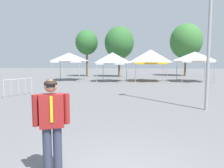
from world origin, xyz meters
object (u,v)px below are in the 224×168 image
(tree_behind_tents_center, at_px, (186,41))
(tree_behind_tents_left, at_px, (87,42))
(canopy_tent_center, at_px, (195,57))
(tree_behind_tents_right, at_px, (119,43))
(canopy_tent_behind_center, at_px, (69,58))
(person_foreground, at_px, (52,121))
(crowd_barrier_by_lift, at_px, (18,84))
(canopy_tent_left_of_center, at_px, (112,59))
(canopy_tent_far_right, at_px, (151,57))

(tree_behind_tents_center, height_order, tree_behind_tents_left, tree_behind_tents_center)
(canopy_tent_center, distance_m, tree_behind_tents_right, 11.24)
(canopy_tent_behind_center, height_order, person_foreground, canopy_tent_behind_center)
(tree_behind_tents_left, distance_m, tree_behind_tents_right, 4.81)
(tree_behind_tents_right, height_order, crowd_barrier_by_lift, tree_behind_tents_right)
(canopy_tent_left_of_center, relative_size, tree_behind_tents_center, 0.40)
(person_foreground, relative_size, tree_behind_tents_left, 0.26)
(canopy_tent_left_of_center, relative_size, tree_behind_tents_left, 0.46)
(tree_behind_tents_center, xyz_separation_m, crowd_barrier_by_lift, (-14.26, -21.62, -4.51))
(canopy_tent_left_of_center, height_order, canopy_tent_center, canopy_tent_center)
(canopy_tent_left_of_center, bearing_deg, person_foreground, -85.67)
(canopy_tent_center, bearing_deg, tree_behind_tents_right, 143.06)
(canopy_tent_center, height_order, tree_behind_tents_right, tree_behind_tents_right)
(canopy_tent_behind_center, height_order, tree_behind_tents_center, tree_behind_tents_center)
(canopy_tent_far_right, relative_size, tree_behind_tents_left, 0.51)
(tree_behind_tents_right, bearing_deg, tree_behind_tents_center, 18.39)
(person_foreground, height_order, tree_behind_tents_left, tree_behind_tents_left)
(canopy_tent_behind_center, xyz_separation_m, canopy_tent_left_of_center, (5.17, -0.83, -0.11))
(tree_behind_tents_right, bearing_deg, canopy_tent_behind_center, -127.34)
(canopy_tent_center, bearing_deg, tree_behind_tents_left, 153.47)
(canopy_tent_behind_center, distance_m, person_foreground, 21.24)
(crowd_barrier_by_lift, bearing_deg, tree_behind_tents_center, 56.60)
(tree_behind_tents_center, height_order, crowd_barrier_by_lift, tree_behind_tents_center)
(canopy_tent_far_right, relative_size, person_foreground, 1.94)
(canopy_tent_center, xyz_separation_m, tree_behind_tents_left, (-13.62, 6.80, 2.34))
(tree_behind_tents_center, bearing_deg, canopy_tent_left_of_center, -132.18)
(canopy_tent_behind_center, distance_m, tree_behind_tents_center, 18.24)
(canopy_tent_far_right, xyz_separation_m, tree_behind_tents_left, (-8.94, 6.98, 2.30))
(canopy_tent_left_of_center, distance_m, canopy_tent_center, 8.84)
(person_foreground, bearing_deg, canopy_tent_behind_center, 108.24)
(canopy_tent_center, distance_m, crowd_barrier_by_lift, 17.76)
(tree_behind_tents_left, bearing_deg, canopy_tent_far_right, -38.00)
(canopy_tent_behind_center, distance_m, crowd_barrier_by_lift, 11.76)
(canopy_tent_center, relative_size, person_foreground, 1.87)
(canopy_tent_far_right, xyz_separation_m, tree_behind_tents_right, (-4.13, 6.81, 2.18))
(canopy_tent_far_right, bearing_deg, crowd_barrier_by_lift, -126.48)
(person_foreground, distance_m, tree_behind_tents_left, 28.04)
(canopy_tent_behind_center, relative_size, canopy_tent_center, 1.05)
(canopy_tent_left_of_center, bearing_deg, tree_behind_tents_right, 90.15)
(canopy_tent_far_right, xyz_separation_m, canopy_tent_center, (4.68, 0.18, -0.03))
(canopy_tent_far_right, bearing_deg, canopy_tent_center, 2.23)
(tree_behind_tents_left, bearing_deg, canopy_tent_left_of_center, -58.09)
(tree_behind_tents_center, bearing_deg, canopy_tent_behind_center, -146.25)
(person_foreground, relative_size, tree_behind_tents_center, 0.23)
(canopy_tent_behind_center, xyz_separation_m, person_foreground, (6.63, -20.12, -1.57))
(crowd_barrier_by_lift, bearing_deg, tree_behind_tents_right, 76.51)
(canopy_tent_behind_center, relative_size, crowd_barrier_by_lift, 1.75)
(tree_behind_tents_right, bearing_deg, person_foreground, -86.85)
(canopy_tent_far_right, distance_m, tree_behind_tents_right, 8.25)
(canopy_tent_behind_center, relative_size, person_foreground, 1.96)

